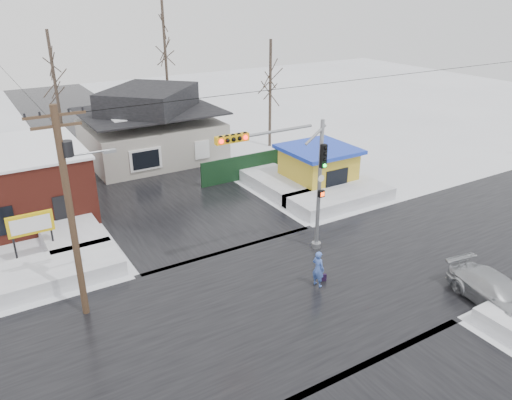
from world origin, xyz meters
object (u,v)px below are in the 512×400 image
kiosk (318,167)px  car (496,292)px  utility_pole (71,203)px  traffic_signal (295,173)px  pedestrian (318,269)px  marquee_sign (31,225)px

kiosk → car: kiosk is taller
utility_pole → car: (15.33, -8.75, -4.44)m
traffic_signal → car: traffic_signal is taller
pedestrian → traffic_signal: bearing=-25.1°
marquee_sign → car: marquee_sign is taller
marquee_sign → pedestrian: 14.38m
kiosk → marquee_sign: bearing=-178.4°
traffic_signal → utility_pole: 10.39m
traffic_signal → marquee_sign: bearing=150.3°
marquee_sign → traffic_signal: bearing=-29.7°
kiosk → car: (-2.10, -15.24, -0.79)m
traffic_signal → utility_pole: utility_pole is taller
utility_pole → pedestrian: (9.70, -3.48, -4.22)m
utility_pole → marquee_sign: bearing=100.1°
traffic_signal → utility_pole: (-10.36, 0.53, 0.57)m
kiosk → car: 15.41m
marquee_sign → pedestrian: size_ratio=1.43×
utility_pole → marquee_sign: 6.87m
marquee_sign → car: (16.40, -14.74, -1.25)m
marquee_sign → utility_pole: bearing=-79.9°
traffic_signal → marquee_sign: traffic_signal is taller
traffic_signal → car: size_ratio=1.51×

